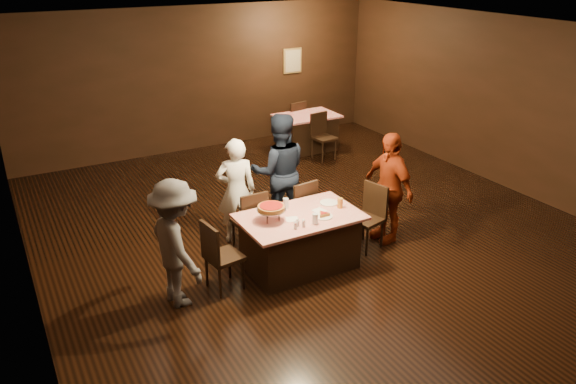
% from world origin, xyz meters
% --- Properties ---
extents(room, '(10.00, 10.04, 3.02)m').
position_xyz_m(room, '(0.00, 0.01, 2.14)').
color(room, black).
rests_on(room, ground).
extents(main_table, '(1.60, 1.00, 0.77)m').
position_xyz_m(main_table, '(-0.74, -0.46, 0.39)').
color(main_table, '#B5140C').
rests_on(main_table, ground).
extents(back_table, '(1.30, 0.90, 0.77)m').
position_xyz_m(back_table, '(1.88, 3.76, 0.39)').
color(back_table, red).
rests_on(back_table, ground).
extents(chair_far_left, '(0.43, 0.43, 0.95)m').
position_xyz_m(chair_far_left, '(-1.14, 0.29, 0.47)').
color(chair_far_left, black).
rests_on(chair_far_left, ground).
extents(chair_far_right, '(0.47, 0.47, 0.95)m').
position_xyz_m(chair_far_right, '(-0.34, 0.29, 0.47)').
color(chair_far_right, black).
rests_on(chair_far_right, ground).
extents(chair_end_left, '(0.47, 0.47, 0.95)m').
position_xyz_m(chair_end_left, '(-1.84, -0.46, 0.47)').
color(chair_end_left, black).
rests_on(chair_end_left, ground).
extents(chair_end_right, '(0.51, 0.51, 0.95)m').
position_xyz_m(chair_end_right, '(0.36, -0.46, 0.47)').
color(chair_end_right, black).
rests_on(chair_end_right, ground).
extents(chair_back_near, '(0.47, 0.47, 0.95)m').
position_xyz_m(chair_back_near, '(1.88, 3.06, 0.47)').
color(chair_back_near, black).
rests_on(chair_back_near, ground).
extents(chair_back_far, '(0.48, 0.48, 0.95)m').
position_xyz_m(chair_back_far, '(1.88, 4.36, 0.47)').
color(chair_back_far, black).
rests_on(chair_back_far, ground).
extents(diner_white_jacket, '(0.67, 0.54, 1.59)m').
position_xyz_m(diner_white_jacket, '(-1.16, 0.66, 0.79)').
color(diner_white_jacket, white).
rests_on(diner_white_jacket, ground).
extents(diner_navy_hoodie, '(1.06, 0.94, 1.82)m').
position_xyz_m(diner_navy_hoodie, '(-0.39, 0.78, 0.91)').
color(diner_navy_hoodie, black).
rests_on(diner_navy_hoodie, ground).
extents(diner_grey_knit, '(0.70, 1.09, 1.61)m').
position_xyz_m(diner_grey_knit, '(-2.44, -0.48, 0.80)').
color(diner_grey_knit, '#4F4F54').
rests_on(diner_grey_knit, ground).
extents(diner_red_shirt, '(0.43, 0.98, 1.66)m').
position_xyz_m(diner_red_shirt, '(0.80, -0.37, 0.83)').
color(diner_red_shirt, maroon).
rests_on(diner_red_shirt, ground).
extents(pizza_stand, '(0.38, 0.38, 0.22)m').
position_xyz_m(pizza_stand, '(-1.14, -0.41, 0.95)').
color(pizza_stand, black).
rests_on(pizza_stand, main_table).
extents(plate_with_slice, '(0.25, 0.25, 0.06)m').
position_xyz_m(plate_with_slice, '(-0.49, -0.64, 0.80)').
color(plate_with_slice, white).
rests_on(plate_with_slice, main_table).
extents(plate_empty, '(0.25, 0.25, 0.01)m').
position_xyz_m(plate_empty, '(-0.19, -0.31, 0.78)').
color(plate_empty, white).
rests_on(plate_empty, main_table).
extents(glass_front_left, '(0.08, 0.08, 0.14)m').
position_xyz_m(glass_front_left, '(-0.69, -0.76, 0.84)').
color(glass_front_left, silver).
rests_on(glass_front_left, main_table).
extents(glass_amber, '(0.08, 0.08, 0.14)m').
position_xyz_m(glass_amber, '(-0.14, -0.51, 0.84)').
color(glass_amber, '#BF7F26').
rests_on(glass_amber, main_table).
extents(glass_back, '(0.08, 0.08, 0.14)m').
position_xyz_m(glass_back, '(-0.79, -0.16, 0.84)').
color(glass_back, silver).
rests_on(glass_back, main_table).
extents(condiments, '(0.17, 0.10, 0.09)m').
position_xyz_m(condiments, '(-0.92, -0.74, 0.82)').
color(condiments, silver).
rests_on(condiments, main_table).
extents(napkin_center, '(0.19, 0.19, 0.01)m').
position_xyz_m(napkin_center, '(-0.44, -0.46, 0.77)').
color(napkin_center, white).
rests_on(napkin_center, main_table).
extents(napkin_left, '(0.21, 0.21, 0.01)m').
position_xyz_m(napkin_left, '(-0.89, -0.51, 0.77)').
color(napkin_left, white).
rests_on(napkin_left, main_table).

